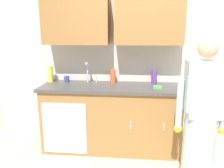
# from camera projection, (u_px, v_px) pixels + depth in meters

# --- Properties ---
(kitchen_wall_with_uppers) EXTENTS (4.80, 0.44, 2.70)m
(kitchen_wall_with_uppers) POSITION_uv_depth(u_px,v_px,m) (141.00, 46.00, 3.29)
(kitchen_wall_with_uppers) COLOR beige
(kitchen_wall_with_uppers) RESTS_ON ground
(counter_cabinet) EXTENTS (1.90, 0.62, 0.90)m
(counter_cabinet) POSITION_uv_depth(u_px,v_px,m) (111.00, 119.00, 3.28)
(counter_cabinet) COLOR #9E6B38
(counter_cabinet) RESTS_ON ground
(countertop) EXTENTS (1.96, 0.66, 0.04)m
(countertop) POSITION_uv_depth(u_px,v_px,m) (111.00, 87.00, 3.17)
(countertop) COLOR #474442
(countertop) RESTS_ON counter_cabinet
(sink) EXTENTS (0.50, 0.36, 0.35)m
(sink) POSITION_uv_depth(u_px,v_px,m) (88.00, 86.00, 3.20)
(sink) COLOR #B7BABF
(sink) RESTS_ON counter_cabinet
(person_at_sink) EXTENTS (0.55, 0.34, 1.62)m
(person_at_sink) POSITION_uv_depth(u_px,v_px,m) (200.00, 127.00, 2.42)
(person_at_sink) COLOR white
(person_at_sink) RESTS_ON ground
(bottle_cleaner_spray) EXTENTS (0.08, 0.08, 0.20)m
(bottle_cleaner_spray) POSITION_uv_depth(u_px,v_px,m) (154.00, 77.00, 3.25)
(bottle_cleaner_spray) COLOR #66388C
(bottle_cleaner_spray) RESTS_ON countertop
(bottle_water_short) EXTENTS (0.08, 0.08, 0.20)m
(bottle_water_short) POSITION_uv_depth(u_px,v_px,m) (113.00, 76.00, 3.31)
(bottle_water_short) COLOR #E05933
(bottle_water_short) RESTS_ON countertop
(bottle_dish_liquid) EXTENTS (0.08, 0.08, 0.24)m
(bottle_dish_liquid) POSITION_uv_depth(u_px,v_px,m) (50.00, 74.00, 3.36)
(bottle_dish_liquid) COLOR #D8D14C
(bottle_dish_liquid) RESTS_ON countertop
(cup_by_sink) EXTENTS (0.08, 0.08, 0.08)m
(cup_by_sink) POSITION_uv_depth(u_px,v_px,m) (67.00, 79.00, 3.40)
(cup_by_sink) COLOR #33478C
(cup_by_sink) RESTS_ON countertop
(sponge) EXTENTS (0.11, 0.07, 0.03)m
(sponge) POSITION_uv_depth(u_px,v_px,m) (157.00, 87.00, 3.02)
(sponge) COLOR #4CBF4C
(sponge) RESTS_ON countertop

